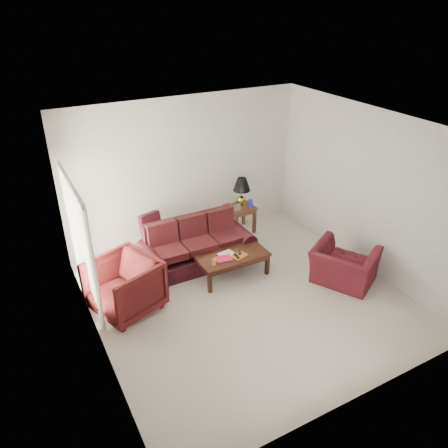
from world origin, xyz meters
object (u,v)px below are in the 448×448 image
at_px(armchair_right, 344,265).
at_px(coffee_table, 232,265).
at_px(end_table, 240,218).
at_px(floor_lamp, 79,237).
at_px(sofa, 197,245).
at_px(armchair_left, 124,286).

distance_m(armchair_right, coffee_table, 2.02).
bearing_deg(end_table, floor_lamp, -179.33).
bearing_deg(end_table, coffee_table, -125.03).
bearing_deg(coffee_table, end_table, 35.45).
relative_size(end_table, coffee_table, 0.46).
bearing_deg(sofa, coffee_table, -54.03).
bearing_deg(end_table, armchair_left, -154.20).
bearing_deg(end_table, sofa, -150.78).
bearing_deg(sofa, armchair_left, -153.70).
relative_size(end_table, armchair_left, 0.58).
bearing_deg(floor_lamp, sofa, -20.53).
relative_size(armchair_right, coffee_table, 0.82).
distance_m(end_table, armchair_right, 2.65).
bearing_deg(sofa, armchair_right, -36.77).
bearing_deg(armchair_right, sofa, 20.70).
distance_m(armchair_left, armchair_right, 3.86).
bearing_deg(armchair_left, end_table, 96.11).
relative_size(floor_lamp, armchair_right, 1.46).
bearing_deg(coffee_table, floor_lamp, 130.43).
relative_size(armchair_left, coffee_table, 0.79).
relative_size(armchair_left, armchair_right, 0.96).
xyz_separation_m(sofa, armchair_left, (-1.62, -0.68, 0.02)).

